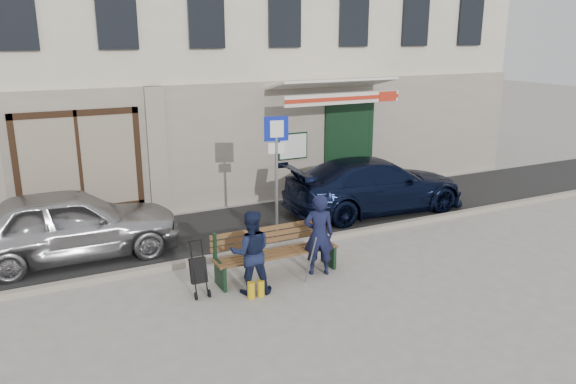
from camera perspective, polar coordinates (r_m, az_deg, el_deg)
ground at (r=10.60m, az=1.32°, el=-8.72°), size 80.00×80.00×0.00m
asphalt_lane at (r=13.22m, az=-4.96°, el=-3.68°), size 60.00×3.20×0.01m
curb at (r=11.82m, az=-2.08°, el=-5.75°), size 60.00×0.18×0.12m
building at (r=17.58m, az=-12.10°, el=17.33°), size 20.00×8.27×10.00m
car_silver at (r=12.05m, az=-21.29°, el=-3.07°), size 4.29×1.77×1.45m
car_navy at (r=14.43m, az=8.85°, el=0.70°), size 4.85×2.16×1.38m
parking_sign at (r=11.77m, az=-1.18°, el=3.34°), size 0.51×0.13×2.76m
bench at (r=10.51m, az=-1.41°, el=-6.22°), size 2.40×1.17×0.98m
man at (r=10.51m, az=3.15°, el=-4.36°), size 0.67×0.55×1.56m
woman at (r=9.78m, az=-3.81°, el=-6.13°), size 0.86×0.76×1.50m
stroller at (r=9.93m, az=-9.08°, el=-7.99°), size 0.28×0.40×0.96m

